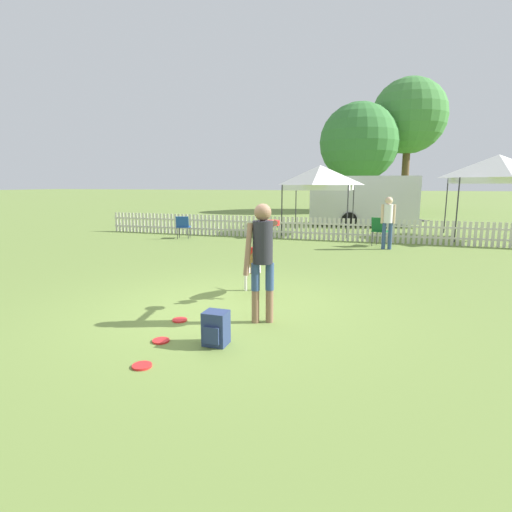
{
  "coord_description": "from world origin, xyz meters",
  "views": [
    {
      "loc": [
        2.29,
        -5.53,
        1.94
      ],
      "look_at": [
        0.34,
        0.43,
        0.8
      ],
      "focal_mm": 28.0,
      "sensor_mm": 36.0,
      "label": 1
    }
  ],
  "objects_px": {
    "handler_person": "(263,249)",
    "leaping_dog": "(253,263)",
    "folding_chair_blue_left": "(380,229)",
    "canopy_tent_main": "(498,169)",
    "frisbee_near_dog": "(180,320)",
    "tree_right_grove": "(409,117)",
    "frisbee_near_handler": "(161,341)",
    "tree_left_grove": "(359,143)",
    "backpack_on_grass": "(216,328)",
    "canopy_tent_secondary": "(320,178)",
    "equipment_trailer": "(362,199)",
    "spectator_standing": "(388,218)",
    "folding_chair_center": "(183,225)",
    "frisbee_midfield": "(142,366)"
  },
  "relations": [
    {
      "from": "frisbee_near_dog",
      "to": "canopy_tent_secondary",
      "type": "bearing_deg",
      "value": 89.06
    },
    {
      "from": "frisbee_midfield",
      "to": "spectator_standing",
      "type": "relative_size",
      "value": 0.13
    },
    {
      "from": "canopy_tent_secondary",
      "to": "equipment_trailer",
      "type": "height_order",
      "value": "canopy_tent_secondary"
    },
    {
      "from": "handler_person",
      "to": "tree_left_grove",
      "type": "bearing_deg",
      "value": 66.96
    },
    {
      "from": "spectator_standing",
      "to": "tree_left_grove",
      "type": "xyz_separation_m",
      "value": [
        -2.14,
        16.63,
        3.79
      ]
    },
    {
      "from": "frisbee_near_handler",
      "to": "tree_right_grove",
      "type": "relative_size",
      "value": 0.02
    },
    {
      "from": "tree_left_grove",
      "to": "tree_right_grove",
      "type": "distance_m",
      "value": 4.42
    },
    {
      "from": "folding_chair_center",
      "to": "canopy_tent_secondary",
      "type": "xyz_separation_m",
      "value": [
        4.36,
        3.15,
        1.7
      ]
    },
    {
      "from": "canopy_tent_main",
      "to": "frisbee_midfield",
      "type": "bearing_deg",
      "value": -115.27
    },
    {
      "from": "canopy_tent_main",
      "to": "tree_right_grove",
      "type": "relative_size",
      "value": 0.32
    },
    {
      "from": "frisbee_near_dog",
      "to": "spectator_standing",
      "type": "xyz_separation_m",
      "value": [
        2.78,
        7.64,
        0.93
      ]
    },
    {
      "from": "tree_left_grove",
      "to": "frisbee_near_handler",
      "type": "bearing_deg",
      "value": -91.1
    },
    {
      "from": "frisbee_near_dog",
      "to": "spectator_standing",
      "type": "bearing_deg",
      "value": 70.01
    },
    {
      "from": "canopy_tent_secondary",
      "to": "equipment_trailer",
      "type": "bearing_deg",
      "value": 69.86
    },
    {
      "from": "spectator_standing",
      "to": "tree_right_grove",
      "type": "height_order",
      "value": "tree_right_grove"
    },
    {
      "from": "canopy_tent_main",
      "to": "tree_right_grove",
      "type": "height_order",
      "value": "tree_right_grove"
    },
    {
      "from": "backpack_on_grass",
      "to": "tree_left_grove",
      "type": "xyz_separation_m",
      "value": [
        -0.21,
        24.89,
        4.53
      ]
    },
    {
      "from": "tree_left_grove",
      "to": "tree_right_grove",
      "type": "relative_size",
      "value": 0.8
    },
    {
      "from": "frisbee_near_handler",
      "to": "canopy_tent_secondary",
      "type": "distance_m",
      "value": 11.97
    },
    {
      "from": "folding_chair_center",
      "to": "leaping_dog",
      "type": "bearing_deg",
      "value": 109.42
    },
    {
      "from": "canopy_tent_main",
      "to": "folding_chair_blue_left",
      "type": "bearing_deg",
      "value": -140.88
    },
    {
      "from": "frisbee_midfield",
      "to": "frisbee_near_handler",
      "type": "bearing_deg",
      "value": 104.93
    },
    {
      "from": "frisbee_near_handler",
      "to": "spectator_standing",
      "type": "xyz_separation_m",
      "value": [
        2.62,
        8.4,
        0.93
      ]
    },
    {
      "from": "folding_chair_center",
      "to": "tree_left_grove",
      "type": "relative_size",
      "value": 0.11
    },
    {
      "from": "handler_person",
      "to": "frisbee_near_dog",
      "type": "xyz_separation_m",
      "value": [
        -1.14,
        -0.36,
        -1.04
      ]
    },
    {
      "from": "frisbee_near_handler",
      "to": "tree_left_grove",
      "type": "bearing_deg",
      "value": 88.9
    },
    {
      "from": "backpack_on_grass",
      "to": "canopy_tent_secondary",
      "type": "xyz_separation_m",
      "value": [
        -0.66,
        11.64,
        1.97
      ]
    },
    {
      "from": "folding_chair_blue_left",
      "to": "spectator_standing",
      "type": "bearing_deg",
      "value": 131.9
    },
    {
      "from": "equipment_trailer",
      "to": "canopy_tent_main",
      "type": "bearing_deg",
      "value": -44.86
    },
    {
      "from": "leaping_dog",
      "to": "folding_chair_blue_left",
      "type": "height_order",
      "value": "leaping_dog"
    },
    {
      "from": "leaping_dog",
      "to": "canopy_tent_main",
      "type": "distance_m",
      "value": 11.41
    },
    {
      "from": "handler_person",
      "to": "leaping_dog",
      "type": "bearing_deg",
      "value": 90.36
    },
    {
      "from": "leaping_dog",
      "to": "canopy_tent_secondary",
      "type": "xyz_separation_m",
      "value": [
        -0.39,
        9.41,
        1.6
      ]
    },
    {
      "from": "folding_chair_center",
      "to": "spectator_standing",
      "type": "distance_m",
      "value": 6.97
    },
    {
      "from": "frisbee_near_dog",
      "to": "tree_left_grove",
      "type": "relative_size",
      "value": 0.03
    },
    {
      "from": "canopy_tent_secondary",
      "to": "spectator_standing",
      "type": "height_order",
      "value": "canopy_tent_secondary"
    },
    {
      "from": "leaping_dog",
      "to": "canopy_tent_secondary",
      "type": "relative_size",
      "value": 0.4
    },
    {
      "from": "tree_right_grove",
      "to": "handler_person",
      "type": "bearing_deg",
      "value": -95.87
    },
    {
      "from": "leaping_dog",
      "to": "tree_right_grove",
      "type": "distance_m",
      "value": 25.96
    },
    {
      "from": "handler_person",
      "to": "tree_right_grove",
      "type": "height_order",
      "value": "tree_right_grove"
    },
    {
      "from": "folding_chair_center",
      "to": "canopy_tent_secondary",
      "type": "distance_m",
      "value": 5.64
    },
    {
      "from": "frisbee_near_dog",
      "to": "folding_chair_blue_left",
      "type": "height_order",
      "value": "folding_chair_blue_left"
    },
    {
      "from": "handler_person",
      "to": "folding_chair_center",
      "type": "bearing_deg",
      "value": 101.07
    },
    {
      "from": "folding_chair_blue_left",
      "to": "spectator_standing",
      "type": "distance_m",
      "value": 0.72
    },
    {
      "from": "folding_chair_blue_left",
      "to": "backpack_on_grass",
      "type": "bearing_deg",
      "value": 99.31
    },
    {
      "from": "handler_person",
      "to": "canopy_tent_main",
      "type": "height_order",
      "value": "canopy_tent_main"
    },
    {
      "from": "folding_chair_blue_left",
      "to": "canopy_tent_main",
      "type": "xyz_separation_m",
      "value": [
        3.77,
        3.07,
        1.9
      ]
    },
    {
      "from": "tree_right_grove",
      "to": "spectator_standing",
      "type": "bearing_deg",
      "value": -93.19
    },
    {
      "from": "leaping_dog",
      "to": "frisbee_near_dog",
      "type": "bearing_deg",
      "value": 46.13
    },
    {
      "from": "frisbee_near_dog",
      "to": "folding_chair_center",
      "type": "distance_m",
      "value": 8.91
    }
  ]
}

